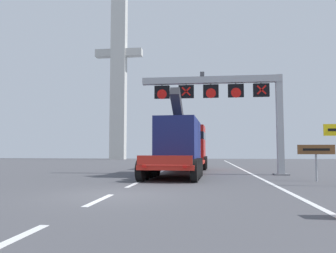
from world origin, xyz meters
TOP-DOWN VIEW (x-y plane):
  - ground at (0.00, 0.00)m, footprint 112.00×112.00m
  - lane_markings at (-0.13, 20.44)m, footprint 0.20×55.48m
  - edge_line_right at (6.20, 12.00)m, footprint 0.20×63.00m
  - overhead_lane_gantry at (4.75, 10.62)m, footprint 9.47×0.90m
  - heavy_haul_truck_red at (1.60, 12.39)m, footprint 3.59×14.15m
  - tourist_info_sign_brown at (8.75, 6.26)m, footprint 1.83×0.15m
  - bridge_pylon_distant at (-13.18, 49.00)m, footprint 9.00×2.00m

SIDE VIEW (x-z plane):
  - ground at x=0.00m, z-range 0.00..0.00m
  - edge_line_right at x=6.20m, z-range 0.00..0.01m
  - lane_markings at x=-0.13m, z-range 0.00..0.01m
  - tourist_info_sign_brown at x=8.75m, z-range 0.51..2.36m
  - heavy_haul_truck_red at x=1.60m, z-range -0.66..4.64m
  - overhead_lane_gantry at x=4.75m, z-range 1.78..8.59m
  - bridge_pylon_distant at x=-13.18m, z-range 0.39..33.05m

